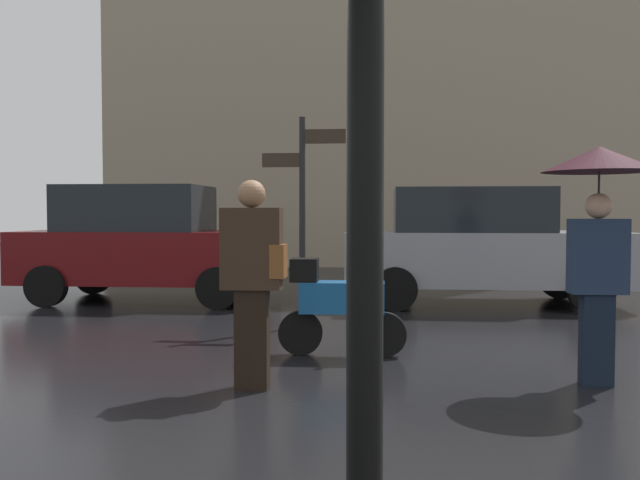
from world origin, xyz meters
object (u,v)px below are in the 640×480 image
object	(u,v)px
pedestrian_with_bag	(253,271)
street_signpost	(303,200)
pedestrian_with_umbrella	(599,201)
parked_scooter	(338,303)
parked_car_right	(146,243)
parked_car_left	(479,245)

from	to	relation	value
pedestrian_with_bag	street_signpost	bearing A→B (deg)	133.37
pedestrian_with_umbrella	parked_scooter	bearing A→B (deg)	-58.84
pedestrian_with_bag	parked_car_right	bearing A→B (deg)	162.44
pedestrian_with_bag	street_signpost	xyz separation A→B (m)	(0.06, 3.06, 0.66)
pedestrian_with_umbrella	parked_car_left	distance (m)	5.13
parked_car_right	pedestrian_with_umbrella	bearing A→B (deg)	129.72
parked_scooter	pedestrian_with_bag	bearing A→B (deg)	-128.86
pedestrian_with_umbrella	street_signpost	world-z (taller)	street_signpost
pedestrian_with_bag	parked_car_right	xyz separation A→B (m)	(-2.86, 5.41, -0.01)
parked_scooter	street_signpost	distance (m)	2.10
parked_car_right	parked_car_left	bearing A→B (deg)	171.36
parked_car_left	street_signpost	bearing A→B (deg)	26.55
pedestrian_with_umbrella	parked_car_right	xyz separation A→B (m)	(-5.77, 5.03, -0.60)
pedestrian_with_bag	parked_car_left	xyz separation A→B (m)	(2.66, 5.47, -0.03)
parked_scooter	pedestrian_with_umbrella	bearing A→B (deg)	-37.78
pedestrian_with_umbrella	street_signpost	distance (m)	3.91
pedestrian_with_umbrella	parked_car_right	world-z (taller)	pedestrian_with_umbrella
parked_car_left	parked_car_right	xyz separation A→B (m)	(-5.52, -0.05, 0.02)
pedestrian_with_umbrella	street_signpost	bearing A→B (deg)	-78.75
parked_scooter	street_signpost	world-z (taller)	street_signpost
parked_car_left	parked_car_right	distance (m)	5.52
street_signpost	pedestrian_with_bag	bearing A→B (deg)	-91.20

